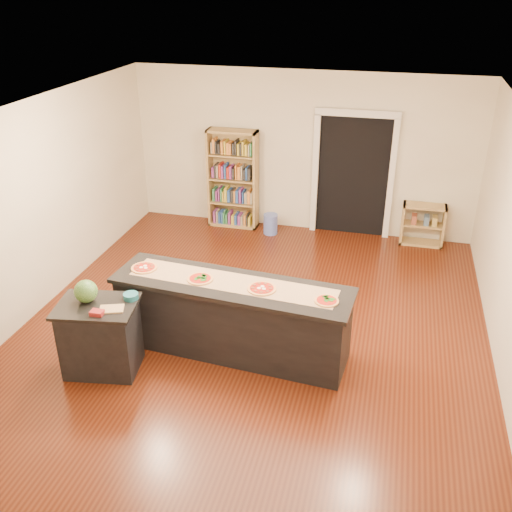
% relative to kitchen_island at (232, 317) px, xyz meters
% --- Properties ---
extents(room, '(6.00, 7.00, 2.80)m').
position_rel_kitchen_island_xyz_m(room, '(0.13, 0.47, 0.92)').
color(room, beige).
rests_on(room, ground).
extents(doorway, '(1.40, 0.09, 2.21)m').
position_rel_kitchen_island_xyz_m(doorway, '(1.03, 3.93, 0.72)').
color(doorway, black).
rests_on(doorway, room).
extents(kitchen_island, '(2.88, 0.78, 0.95)m').
position_rel_kitchen_island_xyz_m(kitchen_island, '(0.00, 0.00, 0.00)').
color(kitchen_island, black).
rests_on(kitchen_island, ground).
extents(side_counter, '(0.89, 0.65, 0.88)m').
position_rel_kitchen_island_xyz_m(side_counter, '(-1.37, -0.72, -0.03)').
color(side_counter, black).
rests_on(side_counter, ground).
extents(bookshelf, '(0.89, 0.32, 1.78)m').
position_rel_kitchen_island_xyz_m(bookshelf, '(-1.08, 3.76, 0.41)').
color(bookshelf, tan).
rests_on(bookshelf, ground).
extents(low_shelf, '(0.72, 0.31, 0.72)m').
position_rel_kitchen_island_xyz_m(low_shelf, '(2.28, 3.77, -0.12)').
color(low_shelf, tan).
rests_on(low_shelf, ground).
extents(waste_bin, '(0.25, 0.25, 0.37)m').
position_rel_kitchen_island_xyz_m(waste_bin, '(-0.33, 3.55, -0.29)').
color(waste_bin, '#556BBE').
rests_on(waste_bin, ground).
extents(kraft_paper, '(2.53, 0.66, 0.00)m').
position_rel_kitchen_island_xyz_m(kraft_paper, '(0.00, 0.03, 0.47)').
color(kraft_paper, '#A98457').
rests_on(kraft_paper, kitchen_island).
extents(watermelon, '(0.26, 0.26, 0.26)m').
position_rel_kitchen_island_xyz_m(watermelon, '(-1.50, -0.68, 0.53)').
color(watermelon, '#144214').
rests_on(watermelon, side_counter).
extents(cutting_board, '(0.31, 0.25, 0.02)m').
position_rel_kitchen_island_xyz_m(cutting_board, '(-1.15, -0.77, 0.41)').
color(cutting_board, tan).
rests_on(cutting_board, side_counter).
extents(package_red, '(0.14, 0.10, 0.05)m').
position_rel_kitchen_island_xyz_m(package_red, '(-1.26, -0.91, 0.43)').
color(package_red, maroon).
rests_on(package_red, side_counter).
extents(package_teal, '(0.17, 0.17, 0.06)m').
position_rel_kitchen_island_xyz_m(package_teal, '(-1.05, -0.50, 0.43)').
color(package_teal, '#195966').
rests_on(package_teal, side_counter).
extents(pizza_a, '(0.32, 0.32, 0.02)m').
position_rel_kitchen_island_xyz_m(pizza_a, '(-1.14, 0.09, 0.48)').
color(pizza_a, tan).
rests_on(pizza_a, kitchen_island).
extents(pizza_b, '(0.32, 0.32, 0.02)m').
position_rel_kitchen_island_xyz_m(pizza_b, '(-0.38, -0.00, 0.48)').
color(pizza_b, tan).
rests_on(pizza_b, kitchen_island).
extents(pizza_c, '(0.32, 0.32, 0.02)m').
position_rel_kitchen_island_xyz_m(pizza_c, '(0.38, -0.05, 0.48)').
color(pizza_c, tan).
rests_on(pizza_c, kitchen_island).
extents(pizza_d, '(0.27, 0.27, 0.02)m').
position_rel_kitchen_island_xyz_m(pizza_d, '(1.14, -0.14, 0.48)').
color(pizza_d, tan).
rests_on(pizza_d, kitchen_island).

